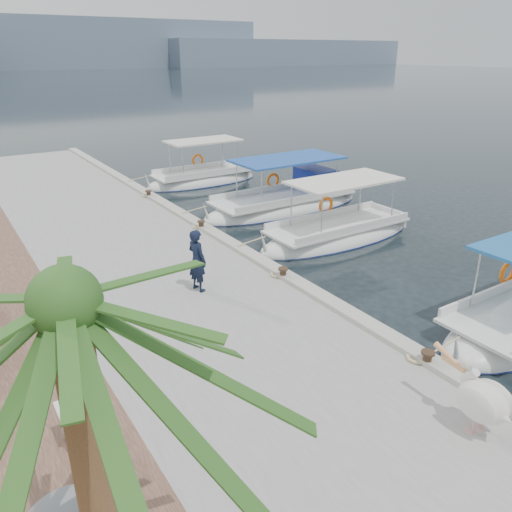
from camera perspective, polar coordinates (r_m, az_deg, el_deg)
The scene contains 12 objects.
ground at distance 13.50m, azimuth 8.02°, elevation -6.41°, with size 400.00×400.00×0.00m, color black.
concrete_quay at distance 15.91m, azimuth -12.23°, elevation -1.09°, with size 6.00×40.00×0.50m, color gray.
quay_curb at distance 16.87m, azimuth -3.53°, elevation 1.91°, with size 0.44×40.00×0.12m, color #A49F92.
distant_hills at distance 213.61m, azimuth -24.63°, elevation 20.87°, with size 330.00×60.00×18.00m.
fishing_caique_c at distance 18.64m, azimuth 9.25°, elevation 2.25°, with size 6.78×2.27×2.83m.
fishing_caique_d at distance 22.08m, azimuth 3.35°, elevation 5.87°, with size 7.90×2.62×2.83m.
fishing_caique_e at distance 26.67m, azimuth -6.17°, elevation 8.55°, with size 6.25×2.18×2.83m.
mooring_bollards at distance 14.03m, azimuth 3.11°, elevation -1.88°, with size 0.28×20.28×0.33m.
pelican at distance 9.34m, azimuth 24.35°, elevation -14.63°, with size 0.62×1.59×1.23m.
fisherman at distance 13.20m, azimuth -6.74°, elevation -0.50°, with size 0.62×0.41×1.70m, color black.
date_palm at distance 4.00m, azimuth -20.92°, elevation -5.36°, with size 4.60×4.60×5.14m.
folding_table at distance 8.90m, azimuth -19.85°, elevation -16.81°, with size 0.55×0.55×0.73m.
Camera 1 is at (-7.95, -8.79, 6.46)m, focal length 35.00 mm.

